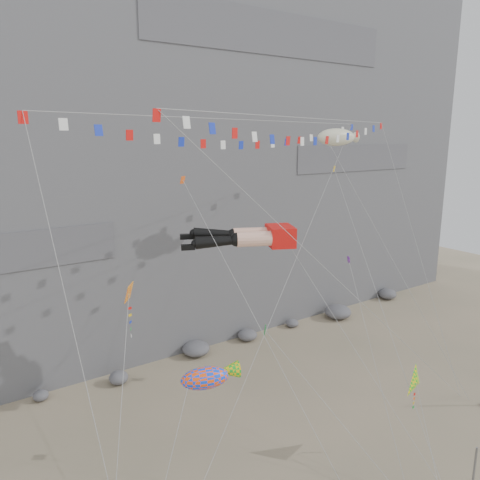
{
  "coord_description": "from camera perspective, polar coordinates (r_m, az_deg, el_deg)",
  "views": [
    {
      "loc": [
        -19.71,
        -19.48,
        20.52
      ],
      "look_at": [
        -0.36,
        9.0,
        12.8
      ],
      "focal_mm": 35.0,
      "sensor_mm": 36.0,
      "label": 1
    }
  ],
  "objects": [
    {
      "name": "ground",
      "position": [
        34.48,
        9.8,
        -24.1
      ],
      "size": [
        120.0,
        120.0,
        0.0
      ],
      "primitive_type": "plane",
      "color": "gray",
      "rests_on": "ground"
    },
    {
      "name": "cliff",
      "position": [
        55.3,
        -13.81,
        16.93
      ],
      "size": [
        80.0,
        28.0,
        50.0
      ],
      "primitive_type": "cube",
      "color": "slate",
      "rests_on": "ground"
    },
    {
      "name": "talus_boulders",
      "position": [
        46.0,
        -5.38,
        -13.09
      ],
      "size": [
        60.0,
        3.0,
        1.2
      ],
      "primitive_type": null,
      "color": "slate",
      "rests_on": "ground"
    },
    {
      "name": "anchor_pole_center",
      "position": [
        31.61,
        26.53,
        -24.69
      ],
      "size": [
        0.12,
        0.12,
        4.03
      ],
      "primitive_type": "cylinder",
      "color": "slate",
      "rests_on": "ground"
    },
    {
      "name": "legs_kite",
      "position": [
        33.77,
        1.22,
        0.38
      ],
      "size": [
        8.47,
        18.16,
        19.53
      ],
      "rotation": [
        0.0,
        0.0,
        -0.42
      ],
      "color": "red",
      "rests_on": "ground"
    },
    {
      "name": "flag_banner_upper",
      "position": [
        32.89,
        1.16,
        14.37
      ],
      "size": [
        30.31,
        16.26,
        27.9
      ],
      "color": "red",
      "rests_on": "ground"
    },
    {
      "name": "flag_banner_lower",
      "position": [
        31.8,
        8.52,
        14.41
      ],
      "size": [
        26.02,
        10.38,
        25.4
      ],
      "color": "red",
      "rests_on": "ground"
    },
    {
      "name": "harlequin_kite",
      "position": [
        24.44,
        -13.39,
        -6.34
      ],
      "size": [
        4.81,
        6.35,
        14.27
      ],
      "color": "red",
      "rests_on": "ground"
    },
    {
      "name": "fish_windsock",
      "position": [
        24.78,
        -4.32,
        -16.49
      ],
      "size": [
        7.72,
        4.38,
        10.7
      ],
      "color": "#FF4B0D",
      "rests_on": "ground"
    },
    {
      "name": "delta_kite",
      "position": [
        33.2,
        20.66,
        -15.85
      ],
      "size": [
        5.52,
        6.14,
        8.6
      ],
      "color": "yellow",
      "rests_on": "ground"
    },
    {
      "name": "blimp_windsock",
      "position": [
        41.22,
        11.67,
        12.12
      ],
      "size": [
        6.64,
        12.63,
        23.75
      ],
      "color": "beige",
      "rests_on": "ground"
    },
    {
      "name": "small_kite_a",
      "position": [
        31.7,
        -6.61,
        6.54
      ],
      "size": [
        3.37,
        15.37,
        23.07
      ],
      "color": "#EE5414",
      "rests_on": "ground"
    },
    {
      "name": "small_kite_b",
      "position": [
        39.02,
        13.19,
        -2.7
      ],
      "size": [
        8.0,
        12.91,
        17.78
      ],
      "color": "purple",
      "rests_on": "ground"
    },
    {
      "name": "small_kite_c",
      "position": [
        29.34,
        3.27,
        -11.16
      ],
      "size": [
        4.35,
        10.55,
        13.67
      ],
      "color": "#169230",
      "rests_on": "ground"
    },
    {
      "name": "small_kite_d",
      "position": [
        37.76,
        11.75,
        7.53
      ],
      "size": [
        5.05,
        15.06,
        23.45
      ],
      "color": "gold",
      "rests_on": "ground"
    }
  ]
}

